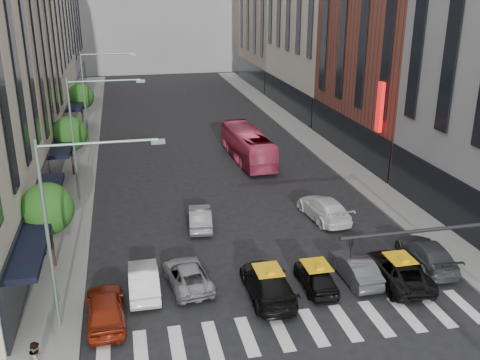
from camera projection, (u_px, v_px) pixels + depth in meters
ground at (312, 349)px, 23.56m from camera, size 160.00×160.00×0.00m
sidewalk_left at (81, 161)px, 48.70m from camera, size 3.00×96.00×0.15m
sidewalk_right at (319, 145)px, 53.40m from camera, size 3.00×96.00×0.15m
building_right_b at (397, 11)px, 47.36m from camera, size 8.00×18.00×26.00m
tree_near at (47, 209)px, 29.07m from camera, size 2.88×2.88×4.95m
tree_mid at (69, 134)px, 43.75m from camera, size 2.88×2.88×4.95m
tree_far at (81, 97)px, 58.42m from camera, size 2.88×2.88×4.95m
streetlamp_near at (68, 210)px, 23.16m from camera, size 5.38×0.25×9.00m
streetlamp_mid at (85, 123)px, 37.83m from camera, size 5.38×0.25×9.00m
streetlamp_far at (93, 85)px, 52.51m from camera, size 5.38×0.25×9.00m
liberty_sign at (380, 107)px, 42.43m from camera, size 0.30×0.70×4.00m
car_red at (105, 308)px, 25.21m from camera, size 2.01×4.57×1.53m
car_white_front at (144, 280)px, 27.72m from camera, size 1.53×4.36×1.43m
car_silver at (187, 275)px, 28.36m from camera, size 2.69×4.80×1.27m
taxi_left at (268, 283)px, 27.31m from camera, size 2.18×5.25×1.52m
taxi_center at (316, 277)px, 28.13m from camera, size 1.62×3.87×1.31m
car_grey_mid at (355, 268)px, 28.95m from camera, size 1.54×4.22×1.38m
taxi_right at (399, 270)px, 28.67m from camera, size 2.78×5.28×1.42m
car_grey_curb at (427, 253)px, 30.40m from camera, size 2.54×5.26×1.48m
car_row2_left at (200, 217)px, 35.28m from camera, size 1.90×4.29×1.37m
car_row2_right at (324, 208)px, 36.51m from camera, size 2.67×5.46×1.53m
bus at (247, 145)px, 48.45m from camera, size 2.92×10.60×2.92m
pedestrian_near at (37, 360)px, 21.37m from camera, size 0.71×0.87×1.68m
pedestrian_far at (41, 243)px, 31.14m from camera, size 1.00×0.47×1.66m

